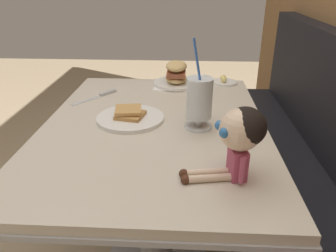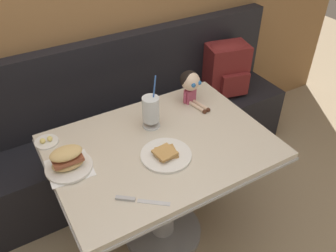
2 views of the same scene
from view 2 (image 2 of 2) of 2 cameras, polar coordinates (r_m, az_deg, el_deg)
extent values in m
cube|color=olive|center=(2.27, -12.72, 18.82)|extent=(4.40, 0.08, 2.40)
cube|color=black|center=(2.53, -7.57, -4.28)|extent=(2.60, 0.48, 0.45)
cube|color=black|center=(2.38, -10.43, 7.43)|extent=(2.60, 0.10, 0.55)
cube|color=beige|center=(1.79, -1.10, -3.29)|extent=(1.10, 0.80, 0.03)
cube|color=#B7BABF|center=(1.81, -1.09, -3.84)|extent=(1.11, 0.81, 0.02)
cylinder|color=#A5A8AD|center=(2.04, -0.98, -10.91)|extent=(0.14, 0.14, 0.65)
cylinder|color=gray|center=(2.31, -0.88, -16.61)|extent=(0.48, 0.48, 0.04)
cylinder|color=white|center=(1.71, -0.32, -4.75)|extent=(0.25, 0.25, 0.01)
cube|color=#B78447|center=(1.70, -0.25, -4.35)|extent=(0.11, 0.11, 0.01)
cube|color=tan|center=(1.68, -0.50, -4.31)|extent=(0.11, 0.11, 0.01)
cylinder|color=silver|center=(1.90, -2.72, 0.14)|extent=(0.10, 0.10, 0.01)
cylinder|color=silver|center=(1.89, -2.74, 0.62)|extent=(0.03, 0.03, 0.03)
cylinder|color=silver|center=(1.84, -2.82, 2.75)|extent=(0.09, 0.09, 0.14)
cylinder|color=brown|center=(1.84, -2.81, 2.58)|extent=(0.08, 0.08, 0.13)
cylinder|color=blue|center=(1.78, -2.31, 5.35)|extent=(0.01, 0.05, 0.22)
cube|color=white|center=(1.71, -15.72, -6.57)|extent=(0.21, 0.21, 0.00)
cylinder|color=white|center=(1.71, -15.76, -6.38)|extent=(0.22, 0.22, 0.01)
ellipsoid|color=tan|center=(1.69, -15.90, -5.78)|extent=(0.15, 0.10, 0.04)
cube|color=#995138|center=(1.67, -16.06, -5.08)|extent=(0.14, 0.09, 0.02)
ellipsoid|color=tan|center=(1.65, -16.25, -4.26)|extent=(0.15, 0.10, 0.04)
cylinder|color=white|center=(1.89, -19.11, -2.46)|extent=(0.12, 0.12, 0.01)
sphere|color=#F4E07A|center=(1.87, -19.69, -2.30)|extent=(0.03, 0.03, 0.03)
sphere|color=#F4E07A|center=(1.87, -18.65, -1.96)|extent=(0.03, 0.03, 0.03)
cube|color=silver|center=(1.51, -2.32, -12.28)|extent=(0.12, 0.10, 0.00)
cube|color=#B2B5BA|center=(1.53, -6.94, -11.60)|extent=(0.08, 0.07, 0.01)
cube|color=#B74C6B|center=(2.07, 3.57, 4.93)|extent=(0.07, 0.05, 0.08)
sphere|color=beige|center=(2.02, 3.68, 7.26)|extent=(0.11, 0.11, 0.11)
ellipsoid|color=black|center=(2.02, 3.46, 7.59)|extent=(0.13, 0.12, 0.10)
sphere|color=#2D6BB2|center=(1.97, 4.17, 6.61)|extent=(0.03, 0.03, 0.03)
sphere|color=#2D6BB2|center=(2.00, 5.10, 7.02)|extent=(0.03, 0.03, 0.03)
cylinder|color=beige|center=(2.03, 4.77, 3.08)|extent=(0.04, 0.12, 0.02)
cylinder|color=beige|center=(2.05, 5.34, 3.37)|extent=(0.04, 0.12, 0.02)
sphere|color=#4C2819|center=(2.00, 5.96, 2.33)|extent=(0.03, 0.03, 0.03)
sphere|color=#4C2819|center=(2.02, 6.53, 2.62)|extent=(0.03, 0.03, 0.03)
cylinder|color=#B74C6B|center=(2.04, 2.73, 4.64)|extent=(0.02, 0.02, 0.07)
cylinder|color=#B74C6B|center=(2.09, 4.41, 5.41)|extent=(0.02, 0.02, 0.07)
cube|color=maroon|center=(2.68, 9.36, 9.13)|extent=(0.34, 0.26, 0.38)
cube|color=maroon|center=(2.64, 10.79, 6.57)|extent=(0.22, 0.09, 0.17)
ellipsoid|color=maroon|center=(2.60, 9.76, 12.61)|extent=(0.32, 0.25, 0.07)
camera|label=1|loc=(2.28, 23.29, 17.87)|focal=35.56mm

